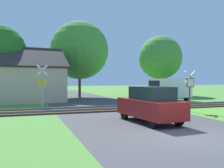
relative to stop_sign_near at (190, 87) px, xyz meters
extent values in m
plane|color=#4C8433|center=(-4.59, -5.99, -1.63)|extent=(160.00, 160.00, 0.00)
cube|color=#424244|center=(-4.59, -3.99, -1.63)|extent=(7.78, 80.00, 0.01)
cube|color=#422D1E|center=(-4.59, 2.90, -1.58)|extent=(60.00, 2.60, 0.10)
cube|color=slate|center=(-4.59, 3.61, -1.47)|extent=(60.00, 0.08, 0.12)
cube|color=slate|center=(-4.59, 2.18, -1.47)|extent=(60.00, 0.08, 0.12)
cylinder|color=brown|center=(0.00, 0.03, -0.41)|extent=(0.10, 0.10, 2.43)
cube|color=red|center=(0.00, -0.03, 0.30)|extent=(0.60, 0.05, 0.60)
cube|color=white|center=(0.00, -0.05, 0.30)|extent=(0.49, 0.03, 0.49)
cube|color=white|center=(0.00, -0.03, 0.65)|extent=(0.88, 0.06, 0.88)
cube|color=white|center=(0.00, -0.03, 0.65)|extent=(0.88, 0.06, 0.88)
cylinder|color=#9E9EA5|center=(-9.03, 5.86, -0.08)|extent=(0.09, 0.09, 3.11)
cube|color=white|center=(-9.03, 5.92, 1.23)|extent=(0.88, 0.07, 0.88)
cube|color=white|center=(-9.03, 5.92, 1.23)|extent=(0.88, 0.07, 0.88)
cylinder|color=yellow|center=(-9.03, 5.93, 0.26)|extent=(0.64, 0.06, 0.64)
cube|color=#C6B293|center=(-10.87, 11.87, 0.05)|extent=(8.61, 6.80, 3.36)
cube|color=#332D2D|center=(-10.70, 10.40, 2.63)|extent=(8.71, 4.28, 2.12)
cube|color=#332D2D|center=(-11.04, 13.34, 2.63)|extent=(8.71, 4.28, 2.12)
cube|color=brown|center=(-8.69, 12.12, 2.75)|extent=(0.55, 0.55, 1.10)
cylinder|color=#513823|center=(7.68, 17.10, -0.15)|extent=(0.37, 0.37, 2.97)
sphere|color=#478E38|center=(7.68, 17.10, 3.62)|extent=(6.07, 6.07, 6.07)
cylinder|color=#513823|center=(-4.07, 15.94, -0.10)|extent=(0.32, 0.32, 3.06)
sphere|color=#478E38|center=(-4.07, 15.94, 4.05)|extent=(7.00, 7.00, 7.00)
cube|color=white|center=(3.44, 7.79, -0.34)|extent=(4.49, 2.69, 1.90)
cube|color=white|center=(1.04, 7.31, -0.84)|extent=(1.04, 1.91, 0.90)
cube|color=#19232D|center=(1.40, 7.38, -0.01)|extent=(0.36, 1.59, 0.85)
cube|color=navy|center=(3.25, 8.73, -0.67)|extent=(3.71, 0.75, 0.16)
cylinder|color=black|center=(1.88, 8.27, -1.29)|extent=(0.70, 0.31, 0.68)
cylinder|color=black|center=(2.19, 6.74, -1.29)|extent=(0.70, 0.31, 0.68)
cylinder|color=black|center=(4.69, 8.84, -1.29)|extent=(0.70, 0.31, 0.68)
cylinder|color=black|center=(4.99, 7.31, -1.29)|extent=(0.70, 0.31, 0.68)
cube|color=maroon|center=(-4.44, -2.78, -0.91)|extent=(1.98, 4.13, 0.84)
cube|color=#19232D|center=(-4.42, -2.98, -0.17)|extent=(1.58, 2.31, 0.64)
cylinder|color=black|center=(-3.86, -1.36, -1.33)|extent=(0.23, 0.61, 0.60)
cylinder|color=black|center=(-5.25, -1.48, -1.33)|extent=(0.23, 0.61, 0.60)
cylinder|color=black|center=(-3.62, -4.07, -1.33)|extent=(0.23, 0.61, 0.60)
cylinder|color=black|center=(-5.01, -4.19, -1.33)|extent=(0.23, 0.61, 0.60)
camera|label=1|loc=(-10.23, -13.81, 0.47)|focal=40.00mm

